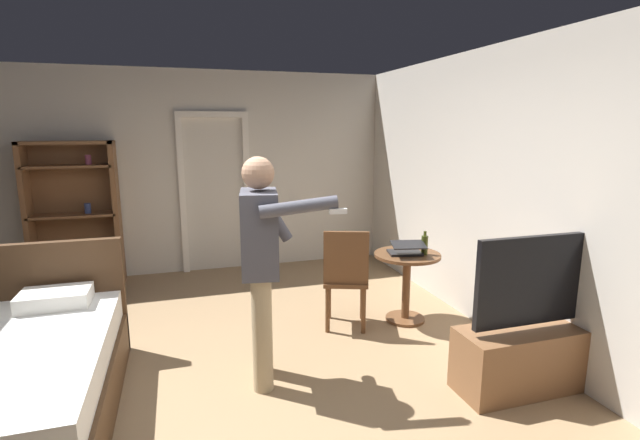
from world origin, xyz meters
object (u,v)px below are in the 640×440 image
Objects in this scene: side_table at (407,275)px; laptop at (406,250)px; suitcase_dark at (99,284)px; bookshelf at (74,208)px; tv_flatscreen at (535,345)px; bottle_on_table at (425,245)px; wooden_chair at (346,275)px; person_blue_shirt at (262,255)px.

side_table is 1.79× the size of laptop.
laptop reaches higher than suitcase_dark.
bookshelf is 5.19m from tv_flatscreen.
bottle_on_table reaches higher than side_table.
tv_flatscreen is at bearing -54.04° from wooden_chair.
person_blue_shirt is at bearing -64.89° from suitcase_dark.
laptop is at bearing 23.56° from person_blue_shirt.
wooden_chair is 1.25m from person_blue_shirt.
tv_flatscreen is 4.51m from suitcase_dark.
bookshelf is 7.52× the size of bottle_on_table.
bottle_on_table is at bearing -29.74° from side_table.
suitcase_dark is (-3.20, 1.65, -0.62)m from bottle_on_table.
bottle_on_table is at bearing 99.14° from tv_flatscreen.
tv_flatscreen is 1.40m from bottle_on_table.
wooden_chair is at bearing -39.12° from bookshelf.
laptop is 0.23× the size of person_blue_shirt.
person_blue_shirt is (-1.71, -0.63, 0.21)m from bottle_on_table.
bookshelf is 4.18m from bottle_on_table.
person_blue_shirt reaches higher than bottle_on_table.
person_blue_shirt reaches higher than laptop.
side_table is at bearing 104.17° from tv_flatscreen.
wooden_chair reaches higher than laptop.
tv_flatscreen reaches higher than suitcase_dark.
person_blue_shirt is at bearing -58.42° from bookshelf.
bottle_on_table is at bearing -11.91° from laptop.
bookshelf is at bearing 121.58° from person_blue_shirt.
tv_flatscreen is 1.23× the size of wooden_chair.
tv_flatscreen is 0.70× the size of person_blue_shirt.
suitcase_dark is (0.30, -0.63, -0.79)m from bookshelf.
person_blue_shirt is at bearing -159.78° from bottle_on_table.
person_blue_shirt reaches higher than suitcase_dark.
wooden_chair is at bearing 37.28° from person_blue_shirt.
wooden_chair is at bearing -41.19° from suitcase_dark.
tv_flatscreen is at bearing -73.85° from laptop.
person_blue_shirt is at bearing -156.44° from laptop.
laptop is at bearing -36.05° from suitcase_dark.
tv_flatscreen is at bearing -44.00° from bookshelf.
tv_flatscreen is at bearing -19.39° from person_blue_shirt.
bookshelf is 4.04m from side_table.
bookshelf is 1.46× the size of tv_flatscreen.
bookshelf is at bearing 146.97° from bottle_on_table.
bookshelf is at bearing 146.03° from laptop.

